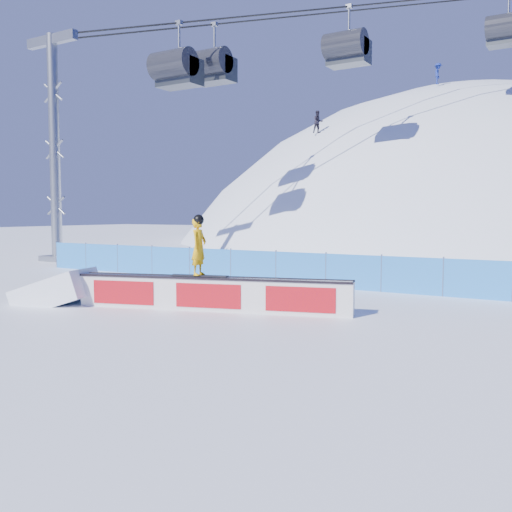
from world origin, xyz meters
The scene contains 7 objects.
ground centered at (0.00, 0.00, 0.00)m, with size 160.00×160.00×0.00m, color white.
snow_hill centered at (0.00, 42.00, -18.00)m, with size 64.00×64.00×64.00m.
safety_fence centered at (0.00, 4.50, 0.60)m, with size 22.05×0.05×1.30m.
rail_box centered at (2.29, -1.35, 0.45)m, with size 7.43×2.68×0.91m.
snow_ramp centered at (-2.26, -2.70, 0.00)m, with size 2.15×1.43×0.81m, color white, non-canonical shape.
snowboarder centered at (1.97, -1.44, 1.73)m, with size 1.61×0.73×1.66m.
distant_skiers centered at (2.43, 29.50, 10.89)m, with size 22.03×8.80×6.89m.
Camera 1 is at (11.22, -13.66, 2.63)m, focal length 40.00 mm.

